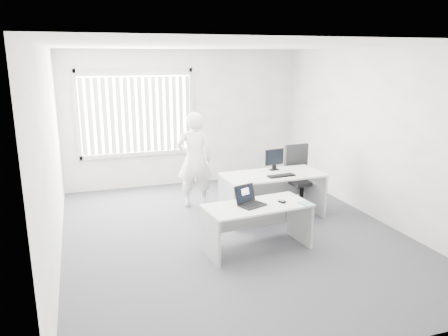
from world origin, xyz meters
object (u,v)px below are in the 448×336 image
object	(u,v)px
desk_far	(272,186)
desk_near	(257,217)
person	(194,160)
laptop	(252,197)
office_chair	(300,188)
monitor	(274,160)

from	to	relation	value
desk_far	desk_near	bearing A→B (deg)	-125.29
desk_near	person	size ratio (longest dim) A/B	0.88
desk_near	person	bearing A→B (deg)	93.56
desk_near	laptop	size ratio (longest dim) A/B	4.42
desk_near	office_chair	bearing A→B (deg)	39.13
office_chair	monitor	bearing A→B (deg)	-173.21
desk_far	office_chair	xyz separation A→B (m)	(0.73, 0.36, -0.20)
desk_far	laptop	size ratio (longest dim) A/B	4.91
laptop	monitor	bearing A→B (deg)	33.05
person	desk_near	bearing A→B (deg)	110.33
office_chair	laptop	world-z (taller)	office_chair
desk_far	monitor	size ratio (longest dim) A/B	4.64
laptop	monitor	size ratio (longest dim) A/B	0.95
office_chair	laptop	bearing A→B (deg)	-141.92
desk_far	monitor	distance (m)	0.48
person	laptop	world-z (taller)	person
desk_far	office_chair	distance (m)	0.84
desk_near	office_chair	distance (m)	2.07
desk_far	person	distance (m)	1.50
desk_near	person	world-z (taller)	person
desk_near	monitor	world-z (taller)	monitor
office_chair	person	world-z (taller)	person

